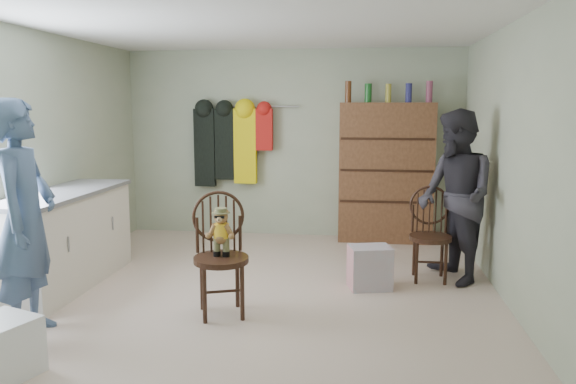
# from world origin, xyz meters

# --- Properties ---
(ground_plane) EXTENTS (5.00, 5.00, 0.00)m
(ground_plane) POSITION_xyz_m (0.00, 0.00, 0.00)
(ground_plane) COLOR beige
(ground_plane) RESTS_ON ground
(room_walls) EXTENTS (5.00, 5.00, 5.00)m
(room_walls) POSITION_xyz_m (0.00, 0.53, 1.58)
(room_walls) COLOR #AEB699
(room_walls) RESTS_ON ground
(counter) EXTENTS (0.64, 1.86, 0.94)m
(counter) POSITION_xyz_m (-1.95, 0.00, 0.47)
(counter) COLOR silver
(counter) RESTS_ON ground
(plastic_tub) EXTENTS (0.51, 0.50, 0.39)m
(plastic_tub) POSITION_xyz_m (-1.38, -1.82, 0.19)
(plastic_tub) COLOR white
(plastic_tub) RESTS_ON ground
(chair_front) EXTENTS (0.59, 0.59, 1.04)m
(chair_front) POSITION_xyz_m (-0.23, -0.52, 0.60)
(chair_front) COLOR black
(chair_front) RESTS_ON ground
(chair_far) EXTENTS (0.42, 0.42, 0.95)m
(chair_far) POSITION_xyz_m (1.64, 0.70, 0.51)
(chair_far) COLOR black
(chair_far) RESTS_ON ground
(striped_bag) EXTENTS (0.46, 0.39, 0.42)m
(striped_bag) POSITION_xyz_m (1.04, 0.31, 0.21)
(striped_bag) COLOR #E57273
(striped_bag) RESTS_ON ground
(person_left) EXTENTS (0.56, 0.74, 1.82)m
(person_left) POSITION_xyz_m (-1.58, -1.16, 0.91)
(person_left) COLOR #455B7F
(person_left) RESTS_ON ground
(person_right) EXTENTS (0.89, 1.01, 1.74)m
(person_right) POSITION_xyz_m (1.87, 0.64, 0.87)
(person_right) COLOR #2D2B33
(person_right) RESTS_ON ground
(dresser) EXTENTS (1.20, 0.39, 2.07)m
(dresser) POSITION_xyz_m (1.25, 2.30, 0.91)
(dresser) COLOR brown
(dresser) RESTS_ON ground
(coat_rack) EXTENTS (1.42, 0.12, 1.09)m
(coat_rack) POSITION_xyz_m (-0.83, 2.38, 1.25)
(coat_rack) COLOR #99999E
(coat_rack) RESTS_ON ground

